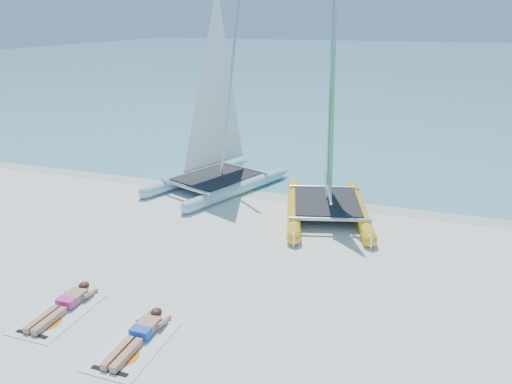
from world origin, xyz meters
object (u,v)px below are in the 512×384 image
Objects in this scene: sunbather_b at (139,334)px; catamaran_blue at (217,129)px; towel_b at (134,345)px; sunbather_a at (65,304)px; towel_a at (59,313)px; catamaran_yellow at (328,142)px.

catamaran_blue is at bearing 103.72° from sunbather_b.
towel_b is (2.06, -8.63, -2.06)m from catamaran_blue.
sunbather_b is (2.06, -8.44, -1.95)m from catamaran_blue.
catamaran_blue is at bearing 90.63° from sunbather_a.
catamaran_blue is 3.74× the size of towel_a.
catamaran_yellow is at bearing 76.31° from sunbather_b.
sunbather_a is at bearing -132.91° from catamaran_yellow.
catamaran_yellow is at bearing 76.64° from towel_b.
sunbather_a reaches higher than towel_b.
towel_b is at bearing -55.02° from catamaran_blue.
catamaran_yellow is at bearing 62.77° from towel_a.
towel_b is at bearing -90.00° from sunbather_b.
sunbather_a is at bearing 168.60° from sunbather_b.
catamaran_yellow is at bearing 62.16° from sunbather_a.
sunbather_a is at bearing 90.00° from towel_a.
sunbather_b reaches higher than towel_b.
catamaran_yellow is 8.45m from sunbather_a.
catamaran_yellow is 3.85× the size of sunbather_b.
catamaran_blue is 9.11m from towel_b.
catamaran_blue is 4.01× the size of sunbather_b.
sunbather_b is (0.00, 0.19, 0.11)m from towel_b.
towel_a is 1.99m from sunbather_b.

